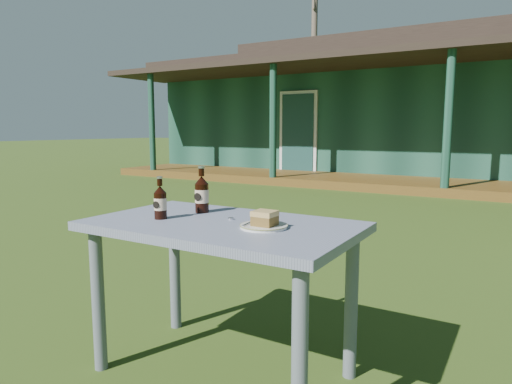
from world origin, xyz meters
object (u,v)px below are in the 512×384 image
Objects in this scene: cake_slice at (265,218)px; cola_bottle_far at (160,202)px; cola_bottle_near at (202,194)px; cafe_table at (222,244)px; plate at (264,226)px.

cake_slice is 0.53m from cola_bottle_far.
cafe_table is at bearing -33.17° from cola_bottle_near.
cola_bottle_far reaches higher than cake_slice.
cola_bottle_near is (-0.45, 0.16, 0.08)m from plate.
cola_bottle_far reaches higher than plate.
cola_bottle_near reaches higher than cafe_table.
cola_bottle_near is at bearing 160.81° from plate.
cafe_table is at bearing 177.50° from plate.
cafe_table is 0.33m from cola_bottle_near.
cake_slice is (0.23, -0.02, 0.15)m from cafe_table.
plate is 0.48m from cola_bottle_near.
cola_bottle_far is at bearing -171.61° from plate.
cake_slice reaches higher than cafe_table.
cola_bottle_far is (-0.51, -0.08, 0.07)m from plate.
cafe_table is 6.08× the size of cola_bottle_far.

